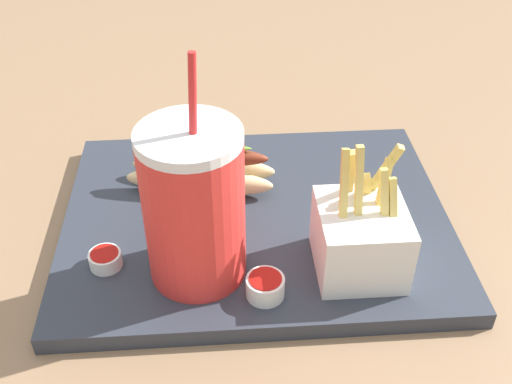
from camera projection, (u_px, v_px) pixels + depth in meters
name	position (u px, v px, depth m)	size (l,w,h in m)	color
ground_plane	(256.00, 233.00, 0.71)	(2.40, 2.40, 0.02)	#8C6B4C
food_tray	(256.00, 220.00, 0.70)	(0.43, 0.33, 0.02)	#2D333D
soda_cup	(194.00, 206.00, 0.57)	(0.10, 0.10, 0.24)	red
fries_basket	(361.00, 237.00, 0.60)	(0.09, 0.09, 0.14)	white
hot_dog_1	(201.00, 170.00, 0.72)	(0.18, 0.08, 0.06)	#E5C689
ketchup_cup_1	(105.00, 259.00, 0.62)	(0.03, 0.03, 0.02)	white
ketchup_cup_2	(269.00, 286.00, 0.59)	(0.04, 0.04, 0.02)	white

